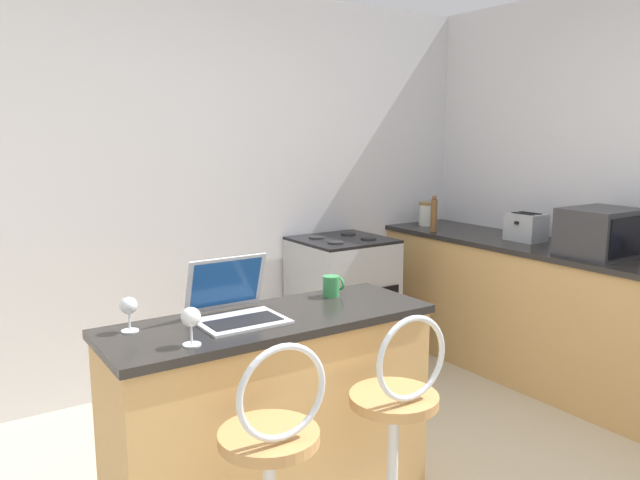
{
  "coord_description": "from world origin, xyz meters",
  "views": [
    {
      "loc": [
        -1.6,
        -1.53,
        1.68
      ],
      "look_at": [
        0.45,
        1.55,
        1.03
      ],
      "focal_mm": 35.0,
      "sensor_mm": 36.0,
      "label": 1
    }
  ],
  "objects_px": {
    "wine_glass_tall": "(129,308)",
    "wine_glass_short": "(191,319)",
    "toaster": "(526,227)",
    "mug_green": "(332,286)",
    "pepper_mill": "(434,214)",
    "laptop": "(235,304)",
    "microwave": "(601,232)",
    "bar_stool_far": "(396,448)",
    "stove_range": "(342,302)",
    "storage_jar": "(426,214)"
  },
  "relations": [
    {
      "from": "pepper_mill",
      "to": "bar_stool_far",
      "type": "bearing_deg",
      "value": -136.58
    },
    {
      "from": "wine_glass_tall",
      "to": "storage_jar",
      "type": "xyz_separation_m",
      "value": [
        2.79,
        1.37,
        0.0
      ]
    },
    {
      "from": "stove_range",
      "to": "pepper_mill",
      "type": "height_order",
      "value": "pepper_mill"
    },
    {
      "from": "bar_stool_far",
      "to": "pepper_mill",
      "type": "height_order",
      "value": "pepper_mill"
    },
    {
      "from": "bar_stool_far",
      "to": "pepper_mill",
      "type": "relative_size",
      "value": 3.75
    },
    {
      "from": "toaster",
      "to": "wine_glass_short",
      "type": "height_order",
      "value": "toaster"
    },
    {
      "from": "microwave",
      "to": "stove_range",
      "type": "distance_m",
      "value": 1.77
    },
    {
      "from": "toaster",
      "to": "wine_glass_short",
      "type": "relative_size",
      "value": 1.75
    },
    {
      "from": "bar_stool_far",
      "to": "stove_range",
      "type": "height_order",
      "value": "bar_stool_far"
    },
    {
      "from": "pepper_mill",
      "to": "toaster",
      "type": "bearing_deg",
      "value": -68.98
    },
    {
      "from": "toaster",
      "to": "storage_jar",
      "type": "relative_size",
      "value": 1.3
    },
    {
      "from": "mug_green",
      "to": "wine_glass_short",
      "type": "xyz_separation_m",
      "value": [
        -0.79,
        -0.28,
        0.05
      ]
    },
    {
      "from": "stove_range",
      "to": "wine_glass_short",
      "type": "xyz_separation_m",
      "value": [
        -1.74,
        -1.51,
        0.56
      ]
    },
    {
      "from": "microwave",
      "to": "wine_glass_short",
      "type": "height_order",
      "value": "microwave"
    },
    {
      "from": "wine_glass_short",
      "to": "laptop",
      "type": "bearing_deg",
      "value": 37.33
    },
    {
      "from": "microwave",
      "to": "mug_green",
      "type": "distance_m",
      "value": 1.89
    },
    {
      "from": "toaster",
      "to": "wine_glass_short",
      "type": "bearing_deg",
      "value": -164.82
    },
    {
      "from": "laptop",
      "to": "mug_green",
      "type": "relative_size",
      "value": 3.57
    },
    {
      "from": "laptop",
      "to": "microwave",
      "type": "distance_m",
      "value": 2.41
    },
    {
      "from": "bar_stool_far",
      "to": "mug_green",
      "type": "bearing_deg",
      "value": 78.71
    },
    {
      "from": "laptop",
      "to": "pepper_mill",
      "type": "distance_m",
      "value": 2.53
    },
    {
      "from": "stove_range",
      "to": "wine_glass_short",
      "type": "distance_m",
      "value": 2.37
    },
    {
      "from": "stove_range",
      "to": "wine_glass_short",
      "type": "relative_size",
      "value": 6.72
    },
    {
      "from": "laptop",
      "to": "wine_glass_short",
      "type": "relative_size",
      "value": 2.44
    },
    {
      "from": "wine_glass_short",
      "to": "wine_glass_tall",
      "type": "bearing_deg",
      "value": 116.5
    },
    {
      "from": "laptop",
      "to": "pepper_mill",
      "type": "relative_size",
      "value": 1.24
    },
    {
      "from": "stove_range",
      "to": "storage_jar",
      "type": "bearing_deg",
      "value": 8.19
    },
    {
      "from": "laptop",
      "to": "microwave",
      "type": "relative_size",
      "value": 0.76
    },
    {
      "from": "stove_range",
      "to": "storage_jar",
      "type": "height_order",
      "value": "storage_jar"
    },
    {
      "from": "bar_stool_far",
      "to": "microwave",
      "type": "distance_m",
      "value": 2.14
    },
    {
      "from": "wine_glass_tall",
      "to": "wine_glass_short",
      "type": "height_order",
      "value": "wine_glass_short"
    },
    {
      "from": "toaster",
      "to": "wine_glass_tall",
      "type": "xyz_separation_m",
      "value": [
        -2.88,
        -0.47,
        -0.0
      ]
    },
    {
      "from": "bar_stool_far",
      "to": "wine_glass_short",
      "type": "bearing_deg",
      "value": 153.43
    },
    {
      "from": "bar_stool_far",
      "to": "wine_glass_tall",
      "type": "height_order",
      "value": "wine_glass_tall"
    },
    {
      "from": "microwave",
      "to": "storage_jar",
      "type": "relative_size",
      "value": 2.37
    },
    {
      "from": "wine_glass_short",
      "to": "mug_green",
      "type": "bearing_deg",
      "value": 19.16
    },
    {
      "from": "mug_green",
      "to": "pepper_mill",
      "type": "height_order",
      "value": "pepper_mill"
    },
    {
      "from": "toaster",
      "to": "stove_range",
      "type": "xyz_separation_m",
      "value": [
        -1.01,
        0.77,
        -0.56
      ]
    },
    {
      "from": "toaster",
      "to": "pepper_mill",
      "type": "height_order",
      "value": "pepper_mill"
    },
    {
      "from": "bar_stool_far",
      "to": "microwave",
      "type": "height_order",
      "value": "microwave"
    },
    {
      "from": "wine_glass_tall",
      "to": "laptop",
      "type": "bearing_deg",
      "value": -9.94
    },
    {
      "from": "pepper_mill",
      "to": "wine_glass_short",
      "type": "distance_m",
      "value": 2.86
    },
    {
      "from": "toaster",
      "to": "stove_range",
      "type": "height_order",
      "value": "toaster"
    },
    {
      "from": "laptop",
      "to": "wine_glass_tall",
      "type": "relative_size",
      "value": 2.53
    },
    {
      "from": "laptop",
      "to": "toaster",
      "type": "height_order",
      "value": "laptop"
    },
    {
      "from": "toaster",
      "to": "pepper_mill",
      "type": "xyz_separation_m",
      "value": [
        -0.25,
        0.65,
        0.04
      ]
    },
    {
      "from": "pepper_mill",
      "to": "mug_green",
      "type": "bearing_deg",
      "value": -146.76
    },
    {
      "from": "bar_stool_far",
      "to": "laptop",
      "type": "height_order",
      "value": "laptop"
    },
    {
      "from": "laptop",
      "to": "mug_green",
      "type": "height_order",
      "value": "laptop"
    },
    {
      "from": "toaster",
      "to": "mug_green",
      "type": "bearing_deg",
      "value": -166.48
    }
  ]
}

